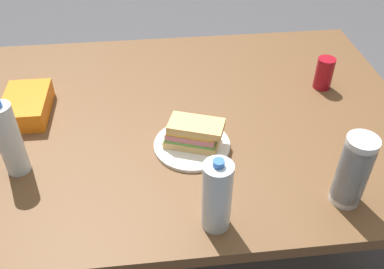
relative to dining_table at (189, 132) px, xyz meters
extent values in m
plane|color=#4C4C51|center=(0.00, 0.00, -0.68)|extent=(8.00, 8.00, 0.00)
cube|color=brown|center=(0.00, 0.00, 0.06)|extent=(1.57, 1.17, 0.04)
cylinder|color=brown|center=(-0.71, 0.51, -0.32)|extent=(0.07, 0.07, 0.73)
cylinder|color=brown|center=(0.71, 0.51, -0.32)|extent=(0.07, 0.07, 0.73)
cylinder|color=white|center=(-0.01, -0.17, 0.09)|extent=(0.24, 0.24, 0.01)
cube|color=#DBB26B|center=(-0.01, -0.17, 0.11)|extent=(0.19, 0.14, 0.02)
cube|color=#599E3F|center=(-0.01, -0.17, 0.12)|extent=(0.18, 0.14, 0.01)
cube|color=#C6727A|center=(-0.01, -0.17, 0.14)|extent=(0.18, 0.13, 0.02)
cube|color=yellow|center=(-0.01, -0.17, 0.15)|extent=(0.17, 0.13, 0.01)
cube|color=#DBB26B|center=(0.01, -0.17, 0.16)|extent=(0.19, 0.14, 0.02)
cylinder|color=maroon|center=(0.52, 0.12, 0.14)|extent=(0.07, 0.07, 0.12)
cube|color=orange|center=(-0.56, 0.07, 0.12)|extent=(0.15, 0.23, 0.07)
cylinder|color=silver|center=(-0.54, -0.22, 0.20)|extent=(0.07, 0.07, 0.23)
cylinder|color=silver|center=(0.39, -0.44, 0.13)|extent=(0.08, 0.08, 0.09)
cylinder|color=silver|center=(0.39, -0.44, 0.15)|extent=(0.08, 0.08, 0.09)
cylinder|color=silver|center=(0.39, -0.44, 0.17)|extent=(0.08, 0.08, 0.09)
cylinder|color=silver|center=(0.39, -0.44, 0.18)|extent=(0.08, 0.08, 0.09)
cylinder|color=silver|center=(0.39, -0.44, 0.20)|extent=(0.08, 0.08, 0.09)
cylinder|color=silver|center=(0.39, -0.44, 0.22)|extent=(0.08, 0.08, 0.09)
cylinder|color=silver|center=(0.39, -0.44, 0.24)|extent=(0.08, 0.08, 0.09)
cylinder|color=silver|center=(0.39, -0.44, 0.26)|extent=(0.08, 0.08, 0.09)
cylinder|color=silver|center=(0.02, -0.49, 0.19)|extent=(0.08, 0.08, 0.21)
cylinder|color=blue|center=(0.02, -0.49, 0.30)|extent=(0.03, 0.03, 0.02)
camera|label=1|loc=(-0.12, -1.19, 0.98)|focal=39.56mm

